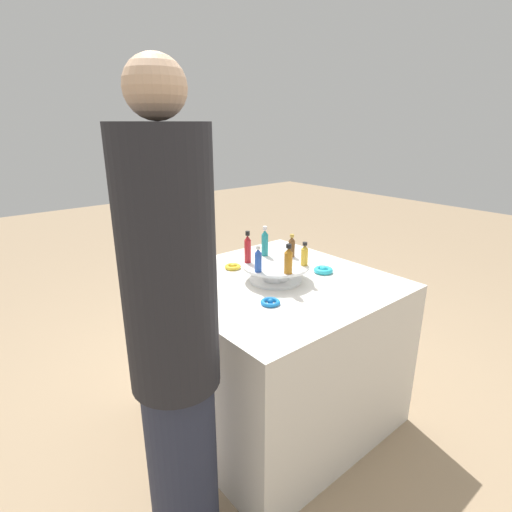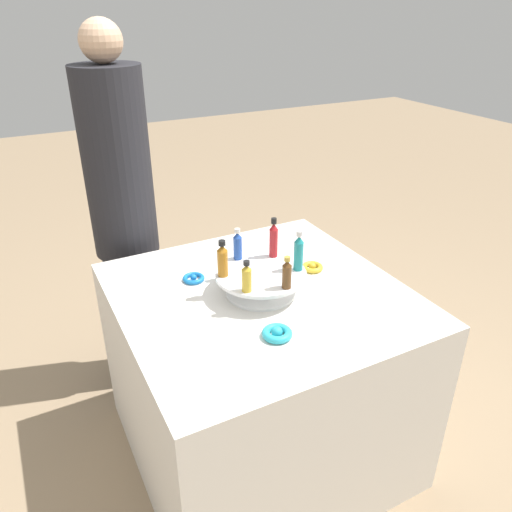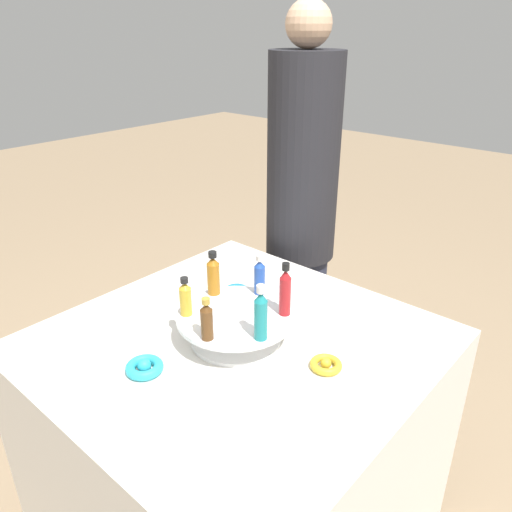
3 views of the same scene
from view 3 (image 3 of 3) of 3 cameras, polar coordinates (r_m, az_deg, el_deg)
party_table at (r=1.58m, az=-2.06°, el=-20.42°), size 0.95×0.95×0.73m
display_stand at (r=1.32m, az=-2.33°, el=-7.86°), size 0.31×0.31×0.08m
bottle_gold at (r=1.29m, az=-8.07°, el=-4.74°), size 0.03×0.03×0.11m
bottle_brown at (r=1.19m, az=-5.66°, el=-7.33°), size 0.03×0.03×0.11m
bottle_teal at (r=1.18m, az=0.55°, el=-6.71°), size 0.03×0.03×0.14m
bottle_red at (r=1.27m, az=3.35°, el=-4.03°), size 0.03×0.03×0.15m
bottle_blue at (r=1.38m, az=0.41°, el=-2.32°), size 0.03×0.03×0.12m
bottle_amber at (r=1.38m, az=-4.91°, el=-2.12°), size 0.04×0.04×0.13m
ribbon_bow_gold at (r=1.26m, az=8.00°, el=-12.18°), size 0.08×0.08×0.03m
ribbon_bow_blue at (r=1.56m, az=-2.25°, el=-3.97°), size 0.08×0.08×0.02m
ribbon_bow_teal at (r=1.26m, az=-12.63°, el=-12.29°), size 0.09×0.09×0.03m
person_figure at (r=1.95m, az=5.13°, el=3.90°), size 0.27×0.27×1.57m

